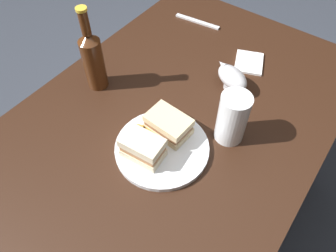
{
  "coord_description": "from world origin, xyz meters",
  "views": [
    {
      "loc": [
        -0.49,
        -0.34,
        1.5
      ],
      "look_at": [
        -0.06,
        -0.02,
        0.8
      ],
      "focal_mm": 34.46,
      "sensor_mm": 36.0,
      "label": 1
    }
  ],
  "objects": [
    {
      "name": "gravy_boat",
      "position": [
        0.21,
        -0.07,
        0.81
      ],
      "size": [
        0.11,
        0.14,
        0.07
      ],
      "color": "#B7B7BC",
      "rests_on": "dining_table"
    },
    {
      "name": "napkin",
      "position": [
        0.34,
        -0.07,
        0.77
      ],
      "size": [
        0.14,
        0.13,
        0.01
      ],
      "primitive_type": "cube",
      "rotation": [
        0.0,
        0.0,
        0.39
      ],
      "color": "white",
      "rests_on": "dining_table"
    },
    {
      "name": "ground_plane",
      "position": [
        0.0,
        0.0,
        0.0
      ],
      "size": [
        6.0,
        6.0,
        0.0
      ],
      "primitive_type": "plane",
      "color": "#333842"
    },
    {
      "name": "cider_bottle",
      "position": [
        -0.03,
        0.27,
        0.87
      ],
      "size": [
        0.06,
        0.06,
        0.27
      ],
      "color": "#47230F",
      "rests_on": "dining_table"
    },
    {
      "name": "potato_wedge_middle",
      "position": [
        -0.12,
        -0.01,
        0.79
      ],
      "size": [
        0.05,
        0.05,
        0.01
      ],
      "primitive_type": "cube",
      "rotation": [
        0.0,
        0.0,
        2.3
      ],
      "color": "#AD702D",
      "rests_on": "plate"
    },
    {
      "name": "sandwich_half_right",
      "position": [
        -0.16,
        -0.02,
        0.82
      ],
      "size": [
        0.08,
        0.11,
        0.07
      ],
      "color": "beige",
      "rests_on": "plate"
    },
    {
      "name": "pint_glass",
      "position": [
        0.04,
        -0.16,
        0.84
      ],
      "size": [
        0.08,
        0.08,
        0.15
      ],
      "color": "white",
      "rests_on": "dining_table"
    },
    {
      "name": "sandwich_half_left",
      "position": [
        -0.06,
        -0.03,
        0.81
      ],
      "size": [
        0.09,
        0.12,
        0.06
      ],
      "color": "beige",
      "rests_on": "plate"
    },
    {
      "name": "fork",
      "position": [
        0.44,
        0.2,
        0.77
      ],
      "size": [
        0.04,
        0.18,
        0.01
      ],
      "primitive_type": "cube",
      "rotation": [
        0.0,
        0.0,
        1.69
      ],
      "color": "silver",
      "rests_on": "dining_table"
    },
    {
      "name": "potato_wedge_front",
      "position": [
        -0.12,
        0.03,
        0.79
      ],
      "size": [
        0.05,
        0.03,
        0.02
      ],
      "primitive_type": "cube",
      "rotation": [
        0.0,
        0.0,
        3.48
      ],
      "color": "#B77F33",
      "rests_on": "plate"
    },
    {
      "name": "potato_wedge_back",
      "position": [
        -0.09,
        0.01,
        0.79
      ],
      "size": [
        0.03,
        0.04,
        0.02
      ],
      "primitive_type": "cube",
      "rotation": [
        0.0,
        0.0,
        1.2
      ],
      "color": "#B77F33",
      "rests_on": "plate"
    },
    {
      "name": "plate",
      "position": [
        -0.11,
        -0.04,
        0.78
      ],
      "size": [
        0.25,
        0.25,
        0.01
      ],
      "primitive_type": "cylinder",
      "color": "white",
      "rests_on": "dining_table"
    },
    {
      "name": "dining_table",
      "position": [
        0.0,
        0.0,
        0.38
      ],
      "size": [
        1.24,
        0.82,
        0.77
      ],
      "primitive_type": "cube",
      "color": "black",
      "rests_on": "ground"
    }
  ]
}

